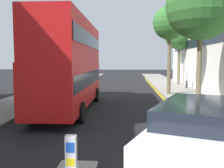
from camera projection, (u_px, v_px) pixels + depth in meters
sidewalk_right at (196, 101)px, 18.90m from camera, size 4.00×80.00×0.14m
sidewalk_left at (28, 99)px, 19.79m from camera, size 4.00×80.00×0.14m
kerb_line_outer at (172, 107)px, 17.06m from camera, size 0.10×56.00×0.01m
kerb_line_inner at (170, 107)px, 17.07m from camera, size 0.10×56.00×0.01m
keep_left_bollard at (71, 158)px, 6.41m from camera, size 0.36×0.28×1.11m
double_decker_bus_away at (70, 62)px, 15.74m from camera, size 2.92×10.84×5.64m
taxi_minivan at (198, 149)px, 5.79m from camera, size 3.44×5.16×2.12m
pedestrian_far at (187, 81)px, 27.29m from camera, size 0.34×0.22×1.62m
street_tree_near at (201, 5)px, 15.10m from camera, size 4.25×4.25×8.47m
street_tree_mid at (170, 24)px, 22.15m from camera, size 3.02×3.02×7.86m
street_tree_far at (179, 35)px, 31.46m from camera, size 3.73×3.73×8.15m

